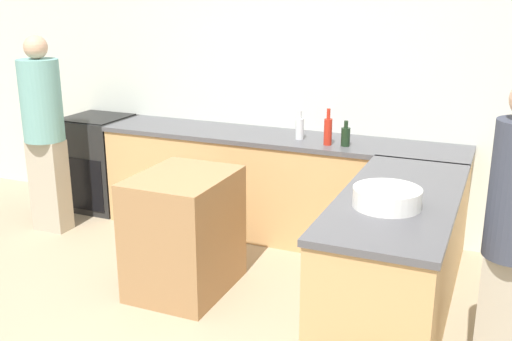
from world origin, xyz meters
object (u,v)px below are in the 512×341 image
at_px(wine_bottle_dark, 346,136).
at_px(person_by_range, 44,128).
at_px(mixing_bowl, 387,197).
at_px(range_oven, 99,162).
at_px(island_table, 184,233).
at_px(hot_sauce_bottle, 328,131).
at_px(vinegar_bottle_clear, 300,128).

distance_m(wine_bottle_dark, person_by_range, 2.62).
bearing_deg(person_by_range, mixing_bowl, -12.83).
distance_m(range_oven, island_table, 2.05).
xyz_separation_m(island_table, person_by_range, (-1.68, 0.52, 0.51)).
height_order(hot_sauce_bottle, person_by_range, person_by_range).
bearing_deg(hot_sauce_bottle, person_by_range, -167.30).
xyz_separation_m(range_oven, vinegar_bottle_clear, (2.12, -0.04, 0.55)).
bearing_deg(person_by_range, hot_sauce_bottle, 12.70).
distance_m(island_table, hot_sauce_bottle, 1.42).
relative_size(mixing_bowl, wine_bottle_dark, 1.90).
bearing_deg(island_table, range_oven, 144.07).
bearing_deg(hot_sauce_bottle, vinegar_bottle_clear, 160.68).
bearing_deg(island_table, person_by_range, 162.87).
bearing_deg(range_oven, person_by_range, -92.10).
bearing_deg(vinegar_bottle_clear, person_by_range, -163.38).
xyz_separation_m(mixing_bowl, person_by_range, (-3.14, 0.72, -0.02)).
height_order(mixing_bowl, hot_sauce_bottle, hot_sauce_bottle).
xyz_separation_m(mixing_bowl, vinegar_bottle_clear, (-1.00, 1.35, 0.04)).
distance_m(island_table, person_by_range, 1.84).
xyz_separation_m(wine_bottle_dark, person_by_range, (-2.56, -0.57, -0.05)).
distance_m(island_table, mixing_bowl, 1.56).
height_order(range_oven, person_by_range, person_by_range).
relative_size(island_table, hot_sauce_bottle, 2.93).
bearing_deg(island_table, hot_sauce_bottle, 55.52).
relative_size(vinegar_bottle_clear, person_by_range, 0.14).
relative_size(island_table, mixing_bowl, 2.22).
bearing_deg(island_table, vinegar_bottle_clear, 68.42).
height_order(island_table, wine_bottle_dark, wine_bottle_dark).
height_order(island_table, person_by_range, person_by_range).
distance_m(range_oven, hot_sauce_bottle, 2.46).
xyz_separation_m(vinegar_bottle_clear, hot_sauce_bottle, (0.27, -0.10, 0.02)).
xyz_separation_m(island_table, mixing_bowl, (1.46, -0.20, 0.53)).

